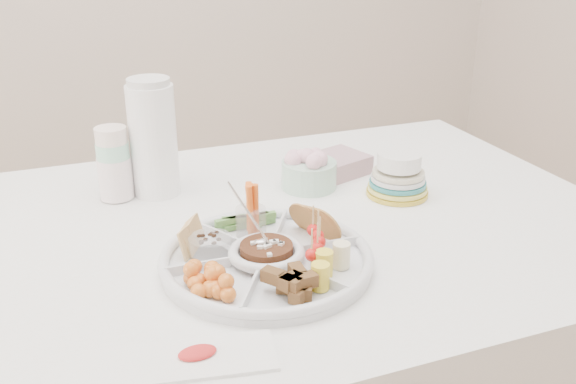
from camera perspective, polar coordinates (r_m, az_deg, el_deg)
name	(u,v)px	position (r m, az deg, el deg)	size (l,w,h in m)	color
dining_table	(266,372)	(1.54, -1.94, -15.68)	(1.52, 1.02, 0.76)	white
party_tray	(267,256)	(1.16, -1.92, -5.72)	(0.38, 0.38, 0.04)	silver
bean_dip	(266,253)	(1.16, -1.93, -5.40)	(0.10, 0.10, 0.04)	#49270F
tortillas	(312,222)	(1.24, 2.15, -2.66)	(0.10, 0.10, 0.06)	#B6862B
carrot_cucumber	(247,207)	(1.26, -3.71, -1.34)	(0.12, 0.12, 0.11)	orange
pita_raisins	(197,239)	(1.19, -8.09, -4.18)	(0.11, 0.11, 0.06)	tan
cherries	(213,278)	(1.08, -6.67, -7.58)	(0.12, 0.12, 0.05)	orange
granola_chunks	(290,286)	(1.05, 0.19, -8.33)	(0.10, 0.10, 0.04)	#5A2D15
banana_tomato	(339,245)	(1.13, 4.53, -4.69)	(0.10, 0.10, 0.08)	#FAF87D
cup_stack	(113,155)	(1.46, -15.29, 3.17)	(0.08, 0.08, 0.21)	white
thermos	(153,136)	(1.46, -11.91, 4.85)	(0.11, 0.11, 0.27)	white
flower_bowl	(309,168)	(1.49, 1.88, 2.12)	(0.13, 0.13, 0.10)	#B0EBC8
napkin_stack	(337,164)	(1.59, 4.35, 2.46)	(0.14, 0.12, 0.05)	#B28993
plate_stack	(398,177)	(1.47, 9.76, 1.36)	(0.14, 0.14, 0.09)	yellow
placemat	(177,361)	(0.96, -9.84, -14.57)	(0.28, 0.09, 0.01)	white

